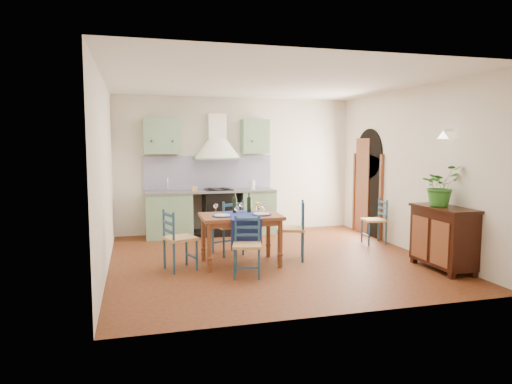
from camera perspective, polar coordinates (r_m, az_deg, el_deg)
floor at (r=7.42m, az=1.86°, el=-8.37°), size 5.00×5.00×0.00m
back_wall at (r=9.34m, az=-4.96°, el=1.12°), size 5.00×0.96×2.80m
right_wall at (r=8.51m, az=17.63°, el=2.32°), size 0.26×5.00×2.80m
left_wall at (r=6.90m, az=-18.39°, el=2.03°), size 0.04×5.00×2.80m
ceiling at (r=7.25m, az=1.93°, el=13.63°), size 5.00×5.00×0.01m
dining_table at (r=6.98m, az=-1.89°, el=-3.59°), size 1.22×0.92×1.08m
chair_near at (r=6.42m, az=-1.12°, el=-6.70°), size 0.48×0.48×0.83m
chair_far at (r=7.61m, az=-3.41°, el=-4.34°), size 0.54×0.54×0.92m
chair_left at (r=6.79m, az=-9.70°, el=-5.82°), size 0.53×0.53×0.89m
chair_right at (r=7.32m, az=4.64°, el=-4.68°), size 0.56×0.56×0.94m
chair_spare at (r=8.78m, az=14.72°, el=-3.46°), size 0.42×0.42×0.83m
sideboard at (r=7.24m, az=22.34°, el=-5.06°), size 0.50×1.05×0.94m
potted_plant at (r=7.20m, az=22.04°, el=0.74°), size 0.62×0.56×0.60m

